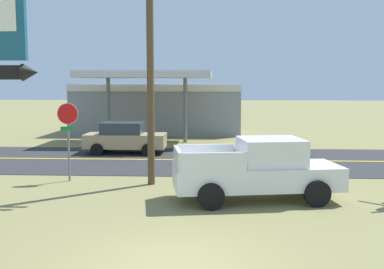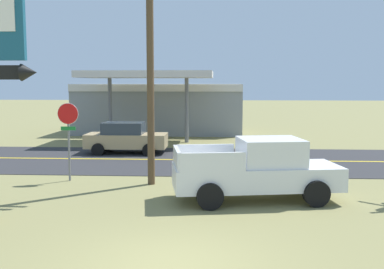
# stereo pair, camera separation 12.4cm
# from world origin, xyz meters

# --- Properties ---
(ground_plane) EXTENTS (180.00, 180.00, 0.00)m
(ground_plane) POSITION_xyz_m (0.00, 0.00, 0.00)
(ground_plane) COLOR olive
(road_asphalt) EXTENTS (140.00, 8.00, 0.02)m
(road_asphalt) POSITION_xyz_m (0.00, 13.00, 0.01)
(road_asphalt) COLOR #2B2B2D
(road_asphalt) RESTS_ON ground
(road_centre_line) EXTENTS (126.00, 0.20, 0.01)m
(road_centre_line) POSITION_xyz_m (0.00, 13.00, 0.02)
(road_centre_line) COLOR gold
(road_centre_line) RESTS_ON road_asphalt
(stop_sign) EXTENTS (0.80, 0.08, 2.95)m
(stop_sign) POSITION_xyz_m (-4.65, 8.01, 2.03)
(stop_sign) COLOR slate
(stop_sign) RESTS_ON ground
(utility_pole) EXTENTS (1.84, 0.26, 9.44)m
(utility_pole) POSITION_xyz_m (-1.47, 7.62, 5.02)
(utility_pole) COLOR brown
(utility_pole) RESTS_ON ground
(gas_station) EXTENTS (12.00, 11.50, 4.40)m
(gas_station) POSITION_xyz_m (-3.44, 25.40, 1.94)
(gas_station) COLOR gray
(gas_station) RESTS_ON ground
(pickup_white_parked_on_lawn) EXTENTS (5.45, 2.87, 1.96)m
(pickup_white_parked_on_lawn) POSITION_xyz_m (2.24, 5.50, 0.96)
(pickup_white_parked_on_lawn) COLOR silver
(pickup_white_parked_on_lawn) RESTS_ON ground
(car_tan_near_lane) EXTENTS (4.20, 2.00, 1.64)m
(car_tan_near_lane) POSITION_xyz_m (-3.90, 15.00, 0.83)
(car_tan_near_lane) COLOR tan
(car_tan_near_lane) RESTS_ON ground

